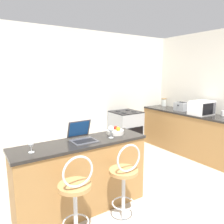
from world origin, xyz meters
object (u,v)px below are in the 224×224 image
object	(u,v)px
bar_stool_far	(124,186)
stove_range	(126,132)
storage_jar	(164,102)
toaster	(181,106)
mug_white	(223,113)
microwave	(202,108)
laptop	(82,136)
wine_glass_short	(111,129)
bar_stool_near	(76,203)
fruit_bowl	(115,131)
wine_glass_tall	(31,144)

from	to	relation	value
bar_stool_far	stove_range	world-z (taller)	bar_stool_far
stove_range	storage_jar	size ratio (longest dim) A/B	4.81
toaster	stove_range	bearing A→B (deg)	152.17
mug_white	storage_jar	size ratio (longest dim) A/B	0.53
microwave	laptop	bearing A→B (deg)	-175.60
storage_jar	wine_glass_short	bearing A→B (deg)	-149.18
bar_stool_near	wine_glass_short	size ratio (longest dim) A/B	6.15
wine_glass_short	fruit_bowl	world-z (taller)	wine_glass_short
laptop	storage_jar	distance (m)	3.34
bar_stool_far	microwave	size ratio (longest dim) A/B	2.09
toaster	fruit_bowl	xyz separation A→B (m)	(-2.31, -0.75, -0.06)
laptop	wine_glass_tall	xyz separation A→B (m)	(-0.64, -0.09, 0.03)
laptop	microwave	bearing A→B (deg)	4.40
stove_range	wine_glass_tall	distance (m)	2.80
bar_stool_far	storage_jar	xyz separation A→B (m)	(2.73, 1.99, 0.56)
microwave	stove_range	xyz separation A→B (m)	(-1.06, 1.13, -0.60)
toaster	fruit_bowl	world-z (taller)	toaster
bar_stool_far	fruit_bowl	bearing A→B (deg)	66.31
microwave	mug_white	xyz separation A→B (m)	(0.26, -0.31, -0.09)
wine_glass_tall	fruit_bowl	world-z (taller)	wine_glass_tall
storage_jar	mug_white	bearing A→B (deg)	-89.23
toaster	storage_jar	world-z (taller)	storage_jar
bar_stool_near	bar_stool_far	size ratio (longest dim) A/B	1.00
wine_glass_tall	wine_glass_short	world-z (taller)	wine_glass_short
bar_stool_far	wine_glass_short	xyz separation A→B (m)	(0.09, 0.42, 0.57)
microwave	storage_jar	distance (m)	1.27
wine_glass_tall	wine_glass_short	distance (m)	1.00
microwave	bar_stool_near	bearing A→B (deg)	-166.45
toaster	wine_glass_short	distance (m)	2.61
microwave	wine_glass_tall	size ratio (longest dim) A/B	3.51
bar_stool_far	microwave	xyz separation A→B (m)	(2.49, 0.75, 0.60)
bar_stool_far	wine_glass_tall	xyz separation A→B (m)	(-0.92, 0.44, 0.55)
mug_white	wine_glass_tall	bearing A→B (deg)	179.87
wine_glass_tall	toaster	bearing A→B (deg)	13.74
stove_range	fruit_bowl	xyz separation A→B (m)	(-1.19, -1.34, 0.49)
bar_stool_near	toaster	bearing A→B (deg)	22.24
microwave	stove_range	bearing A→B (deg)	133.21
stove_range	wine_glass_tall	size ratio (longest dim) A/B	6.90
microwave	stove_range	size ratio (longest dim) A/B	0.51
laptop	storage_jar	xyz separation A→B (m)	(3.00, 1.46, 0.04)
wine_glass_tall	storage_jar	bearing A→B (deg)	23.05
stove_range	wine_glass_tall	world-z (taller)	wine_glass_tall
stove_range	bar_stool_near	bearing A→B (deg)	-137.40
laptop	toaster	world-z (taller)	laptop
laptop	wine_glass_short	size ratio (longest dim) A/B	1.96
toaster	storage_jar	distance (m)	0.73
wine_glass_tall	wine_glass_short	xyz separation A→B (m)	(1.00, -0.02, 0.02)
mug_white	fruit_bowl	bearing A→B (deg)	177.56
fruit_bowl	microwave	bearing A→B (deg)	5.21
mug_white	fruit_bowl	xyz separation A→B (m)	(-2.51, 0.11, -0.01)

